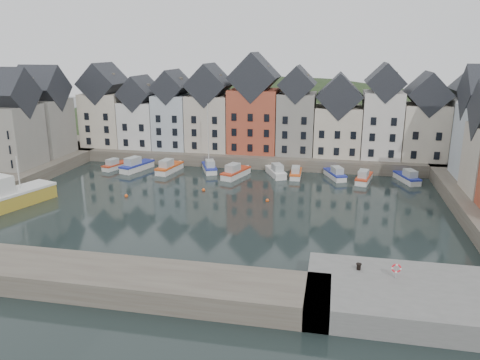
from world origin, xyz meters
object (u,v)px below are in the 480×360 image
(boat_d, at_px, (209,167))
(mooring_bollard, at_px, (359,266))
(boat_a, at_px, (115,165))
(large_vessel, at_px, (2,198))
(life_ring_post, at_px, (396,269))

(boat_d, xyz_separation_m, mooring_bollard, (23.39, -36.88, 1.55))
(boat_a, bearing_deg, mooring_bollard, -25.13)
(large_vessel, height_order, mooring_bollard, large_vessel)
(life_ring_post, bearing_deg, boat_d, 124.83)
(boat_a, distance_m, large_vessel, 23.38)
(boat_a, xyz_separation_m, life_ring_post, (43.03, -36.31, 2.24))
(boat_d, bearing_deg, life_ring_post, -78.11)
(boat_a, relative_size, boat_d, 0.49)
(boat_d, relative_size, mooring_bollard, 20.92)
(boat_a, height_order, mooring_bollard, mooring_bollard)
(large_vessel, xyz_separation_m, life_ring_post, (47.74, -13.43, 1.23))
(boat_d, bearing_deg, large_vessel, -154.16)
(boat_d, distance_m, mooring_bollard, 43.70)
(large_vessel, distance_m, life_ring_post, 49.61)
(boat_d, xyz_separation_m, large_vessel, (-21.40, -24.43, 0.87))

